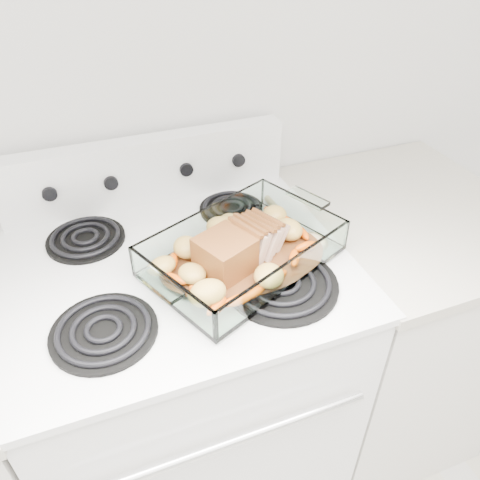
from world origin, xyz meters
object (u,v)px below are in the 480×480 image
object	(u,v)px
electric_range	(190,381)
pork_roast	(234,247)
baking_dish	(243,254)
counter_right	(383,324)

from	to	relation	value
electric_range	pork_roast	distance (m)	0.53
electric_range	baking_dish	size ratio (longest dim) A/B	2.68
counter_right	baking_dish	xyz separation A→B (m)	(-0.53, -0.06, 0.50)
baking_dish	counter_right	bearing A→B (deg)	-16.85
electric_range	pork_roast	bearing A→B (deg)	-28.63
baking_dish	pork_roast	distance (m)	0.04
counter_right	baking_dish	size ratio (longest dim) A/B	2.23
counter_right	pork_roast	bearing A→B (deg)	-173.46
counter_right	pork_roast	world-z (taller)	pork_roast
electric_range	counter_right	size ratio (longest dim) A/B	1.20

